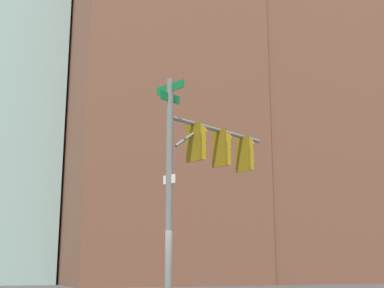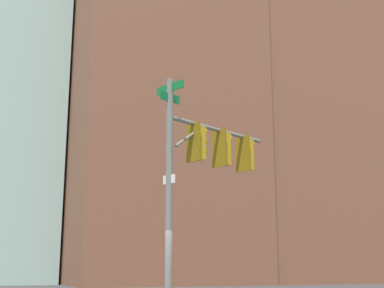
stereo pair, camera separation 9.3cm
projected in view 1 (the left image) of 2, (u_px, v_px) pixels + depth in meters
The scene contains 3 objects.
signal_pole_assembly at pixel (207, 160), 16.03m from camera, with size 4.17×2.17×6.79m.
building_brick_nearside at pixel (266, 31), 65.35m from camera, with size 26.94×16.73×59.20m, color brown.
building_brick_midblock at pixel (160, 97), 55.95m from camera, with size 17.95×14.02×37.74m, color brown.
Camera 1 is at (-5.14, -13.74, 1.52)m, focal length 50.46 mm.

